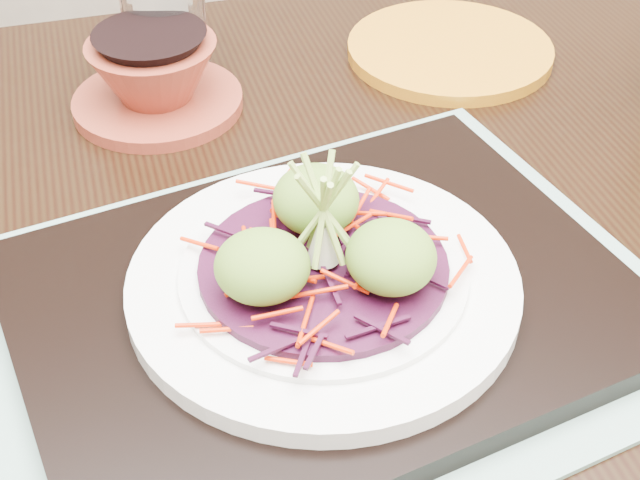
{
  "coord_description": "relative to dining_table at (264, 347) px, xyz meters",
  "views": [
    {
      "loc": [
        -0.05,
        -0.43,
        1.25
      ],
      "look_at": [
        0.0,
        0.03,
        0.87
      ],
      "focal_mm": 50.0,
      "sensor_mm": 36.0,
      "label": 1
    }
  ],
  "objects": [
    {
      "name": "yellow_plate",
      "position": [
        0.21,
        0.28,
        0.11
      ],
      "size": [
        0.24,
        0.24,
        0.01
      ],
      "primitive_type": "cylinder",
      "rotation": [
        0.0,
        0.0,
        0.18
      ],
      "color": "#B26B13",
      "rests_on": "dining_table"
    },
    {
      "name": "terracotta_bowl_set",
      "position": [
        -0.08,
        0.21,
        0.14
      ],
      "size": [
        0.18,
        0.18,
        0.07
      ],
      "rotation": [
        0.0,
        0.0,
        0.17
      ],
      "color": "maroon",
      "rests_on": "dining_table"
    },
    {
      "name": "guacamole_scoops",
      "position": [
        0.04,
        -0.08,
        0.18
      ],
      "size": [
        0.14,
        0.13,
        0.05
      ],
      "color": "olive",
      "rests_on": "cabbage_bed"
    },
    {
      "name": "cabbage_bed",
      "position": [
        0.04,
        -0.08,
        0.15
      ],
      "size": [
        0.17,
        0.17,
        0.01
      ],
      "primitive_type": "cylinder",
      "color": "#3A0B28",
      "rests_on": "white_plate"
    },
    {
      "name": "placemat",
      "position": [
        0.04,
        -0.08,
        0.11
      ],
      "size": [
        0.56,
        0.5,
        0.0
      ],
      "primitive_type": "cube",
      "rotation": [
        0.0,
        0.0,
        0.35
      ],
      "color": "gray",
      "rests_on": "dining_table"
    },
    {
      "name": "white_plate",
      "position": [
        0.04,
        -0.08,
        0.14
      ],
      "size": [
        0.26,
        0.26,
        0.02
      ],
      "color": "silver",
      "rests_on": "serving_tray"
    },
    {
      "name": "scallion_garnish",
      "position": [
        0.04,
        -0.08,
        0.2
      ],
      "size": [
        0.06,
        0.06,
        0.09
      ],
      "primitive_type": null,
      "color": "#90B347",
      "rests_on": "cabbage_bed"
    },
    {
      "name": "carrot_julienne",
      "position": [
        0.04,
        -0.08,
        0.16
      ],
      "size": [
        0.2,
        0.2,
        0.01
      ],
      "primitive_type": null,
      "color": "red",
      "rests_on": "cabbage_bed"
    },
    {
      "name": "dining_table",
      "position": [
        0.0,
        0.0,
        0.0
      ],
      "size": [
        1.43,
        1.08,
        0.82
      ],
      "rotation": [
        0.0,
        0.0,
        0.17
      ],
      "color": "black",
      "rests_on": "ground"
    },
    {
      "name": "serving_tray",
      "position": [
        0.04,
        -0.08,
        0.12
      ],
      "size": [
        0.48,
        0.42,
        0.02
      ],
      "primitive_type": "cube",
      "rotation": [
        0.0,
        0.0,
        0.35
      ],
      "color": "black",
      "rests_on": "placemat"
    },
    {
      "name": "water_glass",
      "position": [
        -0.07,
        0.28,
        0.16
      ],
      "size": [
        0.11,
        0.11,
        0.11
      ],
      "primitive_type": "cylinder",
      "rotation": [
        0.0,
        0.0,
        0.43
      ],
      "color": "white",
      "rests_on": "dining_table"
    }
  ]
}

